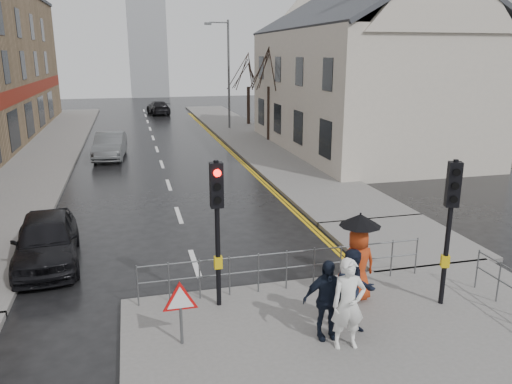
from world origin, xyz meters
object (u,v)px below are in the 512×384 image
pedestrian_a (348,304)px  car_parked (46,240)px  pedestrian_d (326,299)px  pedestrian_b (353,292)px  pedestrian_with_umbrella (358,254)px  car_mid (110,146)px

pedestrian_a → car_parked: 8.80m
pedestrian_d → car_parked: (-6.06, 5.67, -0.27)m
pedestrian_d → car_parked: bearing=137.1°
pedestrian_d → pedestrian_b: bearing=4.8°
pedestrian_a → pedestrian_d: pedestrian_a is taller
pedestrian_with_umbrella → pedestrian_d: 1.91m
pedestrian_with_umbrella → pedestrian_d: size_ratio=1.25×
pedestrian_d → pedestrian_a: bearing=-56.7°
pedestrian_b → car_mid: 21.13m
pedestrian_with_umbrella → car_parked: pedestrian_with_umbrella is taller
pedestrian_b → pedestrian_with_umbrella: size_ratio=0.86×
pedestrian_a → pedestrian_d: size_ratio=1.10×
pedestrian_a → pedestrian_with_umbrella: bearing=65.0°
pedestrian_d → car_parked: 8.30m
pedestrian_b → pedestrian_with_umbrella: 1.50m
pedestrian_with_umbrella → car_mid: bearing=107.6°
pedestrian_a → car_mid: 21.51m
pedestrian_a → car_mid: bearing=108.9°
pedestrian_with_umbrella → car_mid: 20.08m
car_mid → pedestrian_b: bearing=-70.4°
pedestrian_a → pedestrian_with_umbrella: pedestrian_with_umbrella is taller
pedestrian_with_umbrella → car_mid: pedestrian_with_umbrella is taller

